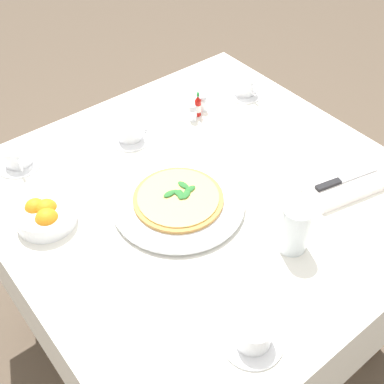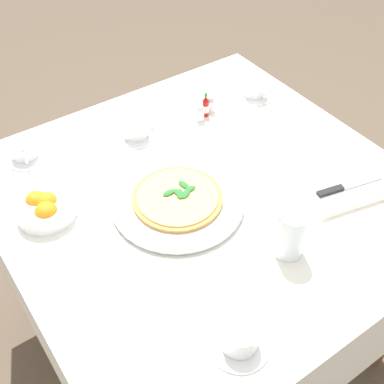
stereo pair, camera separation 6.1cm
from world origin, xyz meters
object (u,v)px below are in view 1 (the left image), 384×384
Objects in this scene: citrus_bowl at (45,215)px; dinner_knife at (344,179)px; napkin_folded at (342,183)px; hot_sauce_bottle at (198,106)px; pizza at (178,198)px; pepper_shaker at (193,113)px; water_glass_far_left at (294,231)px; coffee_cup_near_left at (244,86)px; coffee_cup_left_edge at (130,130)px; salt_shaker at (203,104)px; pizza_plate at (178,202)px; coffee_cup_right_edge at (253,334)px; coffee_cup_far_right at (18,157)px.

dinner_knife is at bearing -28.76° from citrus_bowl.
hot_sauce_bottle is at bearing 113.77° from napkin_folded.
pizza is at bearing 163.55° from dinner_knife.
pepper_shaker is (-0.13, 0.48, 0.02)m from napkin_folded.
citrus_bowl is at bearing 134.14° from water_glass_far_left.
coffee_cup_left_edge is at bearing 175.43° from coffee_cup_near_left.
dinner_knife is 0.51m from salt_shaker.
dinner_knife is at bearing -29.13° from pizza_plate.
coffee_cup_right_edge is at bearing -106.45° from pizza.
coffee_cup_right_edge reaches higher than dinner_knife.
coffee_cup_far_right is 0.58m from salt_shaker.
water_glass_far_left is (0.25, 0.12, 0.03)m from coffee_cup_right_edge.
napkin_folded is 0.50m from pepper_shaker.
salt_shaker is (0.44, 0.69, -0.00)m from coffee_cup_right_edge.
dinner_knife is 2.34× the size of hot_sauce_bottle.
napkin_folded is at bearing -101.44° from coffee_cup_near_left.
water_glass_far_left reaches higher than pepper_shaker.
water_glass_far_left is at bearing -83.05° from coffee_cup_left_edge.
hot_sauce_bottle is at bearing 114.24° from dinner_knife.
coffee_cup_far_right is at bearing 80.65° from citrus_bowl.
coffee_cup_right_edge is at bearing -153.27° from water_glass_far_left.
coffee_cup_near_left is (0.49, 0.28, 0.00)m from pizza.
water_glass_far_left is (0.13, -0.28, 0.04)m from pizza_plate.
salt_shaker reaches higher than pizza_plate.
pizza_plate is at bearing -150.46° from coffee_cup_near_left.
coffee_cup_left_edge is 2.35× the size of salt_shaker.
coffee_cup_near_left is 0.88× the size of citrus_bowl.
napkin_folded is at bearing -29.23° from pizza_plate.
pizza_plate is 0.33m from citrus_bowl.
salt_shaker is (0.32, 0.29, 0.01)m from pizza_plate.
salt_shaker is at bearing -5.13° from coffee_cup_left_edge.
citrus_bowl is at bearing 107.47° from coffee_cup_right_edge.
coffee_cup_near_left reaches higher than coffee_cup_right_edge.
pizza_plate is at bearing -100.36° from coffee_cup_left_edge.
citrus_bowl is 2.67× the size of pepper_shaker.
water_glass_far_left reaches higher than coffee_cup_right_edge.
pizza is at bearing -137.86° from salt_shaker.
coffee_cup_near_left is 0.23m from pepper_shaker.
salt_shaker is (-0.07, 0.50, 0.02)m from napkin_folded.
hot_sauce_bottle is (0.23, -0.03, 0.00)m from coffee_cup_left_edge.
pizza_plate is at bearing 163.32° from napkin_folded.
coffee_cup_near_left is 0.50m from napkin_folded.
pepper_shaker is at bearing 117.60° from dinner_knife.
coffee_cup_right_edge is 0.82m from salt_shaker.
salt_shaker is at bearing 176.29° from coffee_cup_near_left.
coffee_cup_far_right is (-0.14, 0.81, -0.00)m from coffee_cup_right_edge.
water_glass_far_left is 0.86× the size of citrus_bowl.
coffee_cup_left_edge is 0.59m from water_glass_far_left.
coffee_cup_near_left is 0.50m from dinner_knife.
water_glass_far_left is (-0.36, -0.55, 0.03)m from coffee_cup_near_left.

